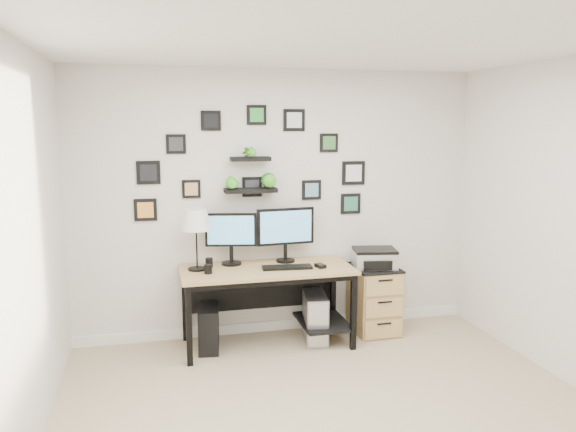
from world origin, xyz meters
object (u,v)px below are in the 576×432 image
object	(u,v)px
table_lamp	(196,221)
pc_tower_black	(209,328)
monitor_left	(231,235)
printer	(375,258)
desk	(270,280)
file_cabinet	(374,299)
pc_tower_grey	(315,317)
mug	(208,269)
monitor_right	(286,230)

from	to	relation	value
table_lamp	pc_tower_black	size ratio (longest dim) A/B	1.38
monitor_left	printer	xyz separation A→B (m)	(1.41, -0.13, -0.28)
desk	table_lamp	world-z (taller)	table_lamp
table_lamp	pc_tower_black	xyz separation A→B (m)	(0.09, -0.06, -1.00)
monitor_left	table_lamp	world-z (taller)	table_lamp
file_cabinet	printer	size ratio (longest dim) A/B	1.46
table_lamp	printer	xyz separation A→B (m)	(1.74, -0.02, -0.44)
pc_tower_grey	desk	bearing A→B (deg)	176.31
monitor_left	printer	distance (m)	1.44
mug	pc_tower_grey	distance (m)	1.17
monitor_left	table_lamp	xyz separation A→B (m)	(-0.33, -0.12, 0.16)
monitor_left	mug	world-z (taller)	monitor_left
mug	pc_tower_black	distance (m)	0.59
desk	file_cabinet	size ratio (longest dim) A/B	2.39
desk	monitor_left	bearing A→B (deg)	153.21
desk	mug	world-z (taller)	mug
table_lamp	printer	world-z (taller)	table_lamp
monitor_right	pc_tower_black	world-z (taller)	monitor_right
monitor_left	table_lamp	bearing A→B (deg)	-160.90
monitor_left	desk	bearing A→B (deg)	-26.79
monitor_right	desk	bearing A→B (deg)	-140.10
desk	pc_tower_grey	xyz separation A→B (m)	(0.44, -0.03, -0.40)
mug	file_cabinet	size ratio (longest dim) A/B	0.12
desk	table_lamp	bearing A→B (deg)	175.23
printer	desk	bearing A→B (deg)	-178.01
mug	monitor_right	bearing A→B (deg)	18.50
monitor_left	monitor_right	size ratio (longest dim) A/B	0.87
monitor_right	table_lamp	size ratio (longest dim) A/B	1.01
table_lamp	mug	distance (m)	0.45
monitor_left	pc_tower_grey	distance (m)	1.14
printer	monitor_right	bearing A→B (deg)	172.19
monitor_right	pc_tower_black	size ratio (longest dim) A/B	1.39
monitor_right	pc_tower_black	xyz separation A→B (m)	(-0.77, -0.16, -0.86)
pc_tower_black	printer	size ratio (longest dim) A/B	0.89
table_lamp	pc_tower_black	world-z (taller)	table_lamp
monitor_right	printer	bearing A→B (deg)	-7.81
mug	desk	bearing A→B (deg)	9.86
table_lamp	printer	distance (m)	1.79
pc_tower_black	pc_tower_grey	world-z (taller)	pc_tower_grey
monitor_left	pc_tower_grey	bearing A→B (deg)	-14.40
monitor_right	table_lamp	xyz separation A→B (m)	(-0.86, -0.10, 0.14)
monitor_right	pc_tower_grey	size ratio (longest dim) A/B	1.17
pc_tower_grey	pc_tower_black	bearing A→B (deg)	178.81
monitor_left	mug	distance (m)	0.45
file_cabinet	printer	distance (m)	0.43
monitor_right	monitor_left	bearing A→B (deg)	178.50
monitor_left	pc_tower_black	xyz separation A→B (m)	(-0.25, -0.18, -0.84)
file_cabinet	printer	world-z (taller)	printer
monitor_right	mug	size ratio (longest dim) A/B	6.96
mug	monitor_left	bearing A→B (deg)	47.78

